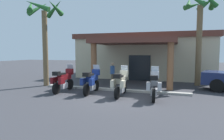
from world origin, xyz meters
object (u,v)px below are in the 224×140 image
object	(u,v)px
motorcycle_cream	(121,83)
pedestrian	(112,72)
motel_building	(145,55)
motorcycle_maroon	(63,80)
palm_tree_roadside	(44,23)
palm_tree_near_portico	(200,21)
motorcycle_blue	(91,81)
motorcycle_silver	(154,85)

from	to	relation	value
motorcycle_cream	pedestrian	world-z (taller)	pedestrian
motel_building	pedestrian	size ratio (longest dim) A/B	7.65
motorcycle_maroon	pedestrian	xyz separation A→B (m)	(2.00, 3.30, 0.24)
pedestrian	palm_tree_roadside	world-z (taller)	palm_tree_roadside
motorcycle_cream	palm_tree_roadside	world-z (taller)	palm_tree_roadside
motorcycle_maroon	motorcycle_cream	world-z (taller)	same
pedestrian	palm_tree_near_portico	size ratio (longest dim) A/B	0.25
palm_tree_roadside	pedestrian	bearing A→B (deg)	21.96
motorcycle_maroon	motorcycle_blue	size ratio (longest dim) A/B	1.00
palm_tree_near_portico	motorcycle_maroon	bearing A→B (deg)	-147.14
motorcycle_cream	motorcycle_silver	bearing A→B (deg)	-95.48
motorcycle_silver	motel_building	bearing A→B (deg)	6.81
motel_building	palm_tree_roadside	bearing A→B (deg)	-127.33
motorcycle_blue	palm_tree_roadside	xyz separation A→B (m)	(-4.18, 1.43, 3.67)
motorcycle_blue	palm_tree_roadside	distance (m)	5.74
motel_building	motorcycle_silver	distance (m)	9.78
motorcycle_blue	pedestrian	xyz separation A→B (m)	(0.20, 3.20, 0.24)
motorcycle_blue	motorcycle_silver	xyz separation A→B (m)	(3.60, -0.26, 0.00)
motorcycle_maroon	palm_tree_near_portico	size ratio (longest dim) A/B	0.35
motorcycle_maroon	palm_tree_roadside	distance (m)	4.63
motorcycle_cream	palm_tree_roadside	bearing A→B (deg)	73.26
motorcycle_blue	motorcycle_maroon	bearing A→B (deg)	90.09
motel_building	motorcycle_cream	size ratio (longest dim) A/B	5.61
motorcycle_silver	palm_tree_roadside	bearing A→B (deg)	72.29
motorcycle_cream	palm_tree_near_portico	bearing A→B (deg)	-41.54
motorcycle_silver	motorcycle_blue	bearing A→B (deg)	80.42
motel_building	motorcycle_blue	bearing A→B (deg)	-100.49
motel_building	motorcycle_blue	distance (m)	9.43
motorcycle_maroon	palm_tree_near_portico	distance (m)	10.07
motorcycle_blue	motel_building	bearing A→B (deg)	-12.54
motel_building	palm_tree_near_portico	distance (m)	6.66
motel_building	palm_tree_roadside	distance (m)	9.93
motorcycle_blue	motorcycle_cream	xyz separation A→B (m)	(1.80, -0.15, 0.00)
motorcycle_maroon	pedestrian	distance (m)	3.86
motorcycle_maroon	motel_building	bearing A→B (deg)	-20.94
motorcycle_silver	pedestrian	distance (m)	4.85
pedestrian	palm_tree_roadside	xyz separation A→B (m)	(-4.38, -1.77, 3.43)
motorcycle_cream	pedestrian	bearing A→B (deg)	23.51
motorcycle_maroon	pedestrian	world-z (taller)	pedestrian
motel_building	pedestrian	distance (m)	6.25
motorcycle_maroon	palm_tree_roadside	xyz separation A→B (m)	(-2.38, 1.53, 3.67)
motel_building	motorcycle_silver	world-z (taller)	motel_building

